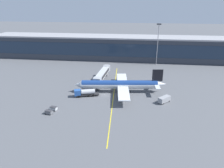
{
  "coord_description": "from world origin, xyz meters",
  "views": [
    {
      "loc": [
        14.72,
        -88.55,
        39.67
      ],
      "look_at": [
        3.25,
        2.23,
        4.5
      ],
      "focal_mm": 34.6,
      "sensor_mm": 36.0,
      "label": 1
    }
  ],
  "objects_px": {
    "main_airliner": "(120,85)",
    "lavatory_truck": "(164,99)",
    "baggage_cart_0": "(49,112)",
    "fuel_tanker": "(85,93)",
    "baggage_cart_1": "(54,108)"
  },
  "relations": [
    {
      "from": "lavatory_truck",
      "to": "baggage_cart_0",
      "type": "bearing_deg",
      "value": -160.3
    },
    {
      "from": "main_airliner",
      "to": "baggage_cart_1",
      "type": "distance_m",
      "value": 32.34
    },
    {
      "from": "main_airliner",
      "to": "baggage_cart_1",
      "type": "relative_size",
      "value": 14.59
    },
    {
      "from": "baggage_cart_0",
      "to": "main_airliner",
      "type": "bearing_deg",
      "value": 44.97
    },
    {
      "from": "baggage_cart_0",
      "to": "baggage_cart_1",
      "type": "bearing_deg",
      "value": 77.8
    },
    {
      "from": "fuel_tanker",
      "to": "lavatory_truck",
      "type": "bearing_deg",
      "value": -3.04
    },
    {
      "from": "baggage_cart_1",
      "to": "lavatory_truck",
      "type": "bearing_deg",
      "value": 16.26
    },
    {
      "from": "baggage_cart_0",
      "to": "fuel_tanker",
      "type": "bearing_deg",
      "value": 61.5
    },
    {
      "from": "lavatory_truck",
      "to": "baggage_cart_1",
      "type": "height_order",
      "value": "lavatory_truck"
    },
    {
      "from": "fuel_tanker",
      "to": "baggage_cart_0",
      "type": "xyz_separation_m",
      "value": [
        -9.57,
        -17.64,
        -0.96
      ]
    },
    {
      "from": "lavatory_truck",
      "to": "baggage_cart_0",
      "type": "height_order",
      "value": "lavatory_truck"
    },
    {
      "from": "fuel_tanker",
      "to": "baggage_cart_1",
      "type": "distance_m",
      "value": 17.05
    },
    {
      "from": "main_airliner",
      "to": "baggage_cart_0",
      "type": "distance_m",
      "value": 34.97
    },
    {
      "from": "main_airliner",
      "to": "lavatory_truck",
      "type": "relative_size",
      "value": 7.37
    },
    {
      "from": "baggage_cart_0",
      "to": "baggage_cart_1",
      "type": "xyz_separation_m",
      "value": [
        0.68,
        3.13,
        0.0
      ]
    }
  ]
}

